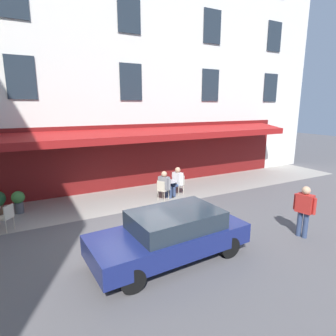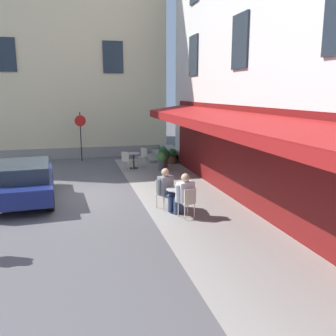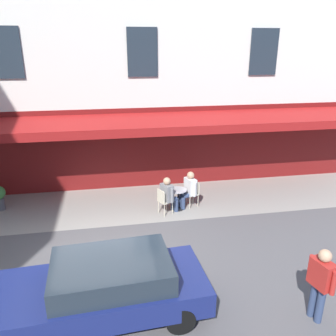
{
  "view_description": "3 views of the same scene",
  "coord_description": "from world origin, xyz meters",
  "px_view_note": "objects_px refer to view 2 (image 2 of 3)",
  "views": [
    {
      "loc": [
        3.26,
        8.07,
        4.1
      ],
      "look_at": [
        -2.32,
        -2.42,
        1.43
      ],
      "focal_mm": 29.71,
      "sensor_mm": 36.0,
      "label": 1
    },
    {
      "loc": [
        -12.9,
        0.3,
        3.62
      ],
      "look_at": [
        -2.68,
        -2.34,
        1.43
      ],
      "focal_mm": 39.22,
      "sensor_mm": 36.0,
      "label": 2
    },
    {
      "loc": [
        -0.36,
        7.83,
        5.41
      ],
      "look_at": [
        -2.35,
        -3.49,
        1.25
      ],
      "focal_mm": 36.05,
      "sensor_mm": 36.0,
      "label": 3
    }
  ],
  "objects_px": {
    "no_parking_sign": "(80,128)",
    "potted_plant_under_sign": "(163,153)",
    "cafe_table_mid_terrace": "(176,197)",
    "cafe_chair_cream_under_awning": "(143,155)",
    "seated_patron_in_white": "(184,193)",
    "parked_car_navy": "(25,180)",
    "cafe_chair_cream_kerbside": "(127,159)",
    "potted_plant_entrance_left": "(162,160)",
    "potted_plant_mid_terrace": "(164,156)",
    "seated_companion_in_grey": "(167,188)",
    "cafe_chair_cream_facing_street": "(162,191)",
    "cafe_chair_cream_by_window": "(188,200)",
    "potted_plant_by_steps": "(172,156)",
    "cafe_table_near_entrance": "(134,158)"
  },
  "relations": [
    {
      "from": "cafe_chair_cream_kerbside",
      "to": "cafe_chair_cream_facing_street",
      "type": "distance_m",
      "value": 5.93
    },
    {
      "from": "potted_plant_entrance_left",
      "to": "cafe_chair_cream_facing_street",
      "type": "bearing_deg",
      "value": 166.65
    },
    {
      "from": "cafe_chair_cream_under_awning",
      "to": "potted_plant_entrance_left",
      "type": "height_order",
      "value": "cafe_chair_cream_under_awning"
    },
    {
      "from": "cafe_chair_cream_kerbside",
      "to": "potted_plant_entrance_left",
      "type": "distance_m",
      "value": 1.65
    },
    {
      "from": "cafe_chair_cream_kerbside",
      "to": "cafe_chair_cream_by_window",
      "type": "distance_m",
      "value": 7.13
    },
    {
      "from": "seated_patron_in_white",
      "to": "parked_car_navy",
      "type": "relative_size",
      "value": 0.3
    },
    {
      "from": "potted_plant_by_steps",
      "to": "parked_car_navy",
      "type": "bearing_deg",
      "value": 128.4
    },
    {
      "from": "cafe_chair_cream_under_awning",
      "to": "cafe_table_mid_terrace",
      "type": "bearing_deg",
      "value": 177.3
    },
    {
      "from": "potted_plant_under_sign",
      "to": "parked_car_navy",
      "type": "xyz_separation_m",
      "value": [
        -5.94,
        6.23,
        0.26
      ]
    },
    {
      "from": "cafe_chair_cream_under_awning",
      "to": "cafe_table_mid_terrace",
      "type": "xyz_separation_m",
      "value": [
        -7.33,
        0.35,
        -0.06
      ]
    },
    {
      "from": "cafe_chair_cream_under_awning",
      "to": "cafe_chair_cream_by_window",
      "type": "bearing_deg",
      "value": 178.9
    },
    {
      "from": "seated_patron_in_white",
      "to": "no_parking_sign",
      "type": "relative_size",
      "value": 0.51
    },
    {
      "from": "cafe_chair_cream_kerbside",
      "to": "seated_companion_in_grey",
      "type": "xyz_separation_m",
      "value": [
        -6.11,
        -0.39,
        0.15
      ]
    },
    {
      "from": "cafe_chair_cream_by_window",
      "to": "potted_plant_mid_terrace",
      "type": "height_order",
      "value": "potted_plant_mid_terrace"
    },
    {
      "from": "cafe_chair_cream_under_awning",
      "to": "cafe_chair_cream_facing_street",
      "type": "bearing_deg",
      "value": 174.65
    },
    {
      "from": "cafe_chair_cream_facing_street",
      "to": "potted_plant_entrance_left",
      "type": "xyz_separation_m",
      "value": [
        5.58,
        -1.32,
        -0.03
      ]
    },
    {
      "from": "cafe_table_near_entrance",
      "to": "cafe_chair_cream_kerbside",
      "type": "distance_m",
      "value": 0.63
    },
    {
      "from": "cafe_chair_cream_kerbside",
      "to": "cafe_chair_cream_under_awning",
      "type": "bearing_deg",
      "value": -47.52
    },
    {
      "from": "potted_plant_under_sign",
      "to": "potted_plant_by_steps",
      "type": "distance_m",
      "value": 0.81
    },
    {
      "from": "potted_plant_mid_terrace",
      "to": "seated_companion_in_grey",
      "type": "bearing_deg",
      "value": 166.98
    },
    {
      "from": "cafe_table_mid_terrace",
      "to": "cafe_chair_cream_by_window",
      "type": "height_order",
      "value": "cafe_chair_cream_by_window"
    },
    {
      "from": "cafe_table_mid_terrace",
      "to": "potted_plant_under_sign",
      "type": "bearing_deg",
      "value": -11.02
    },
    {
      "from": "cafe_chair_cream_kerbside",
      "to": "cafe_chair_cream_by_window",
      "type": "relative_size",
      "value": 1.0
    },
    {
      "from": "potted_plant_mid_terrace",
      "to": "cafe_table_near_entrance",
      "type": "bearing_deg",
      "value": 86.07
    },
    {
      "from": "cafe_chair_cream_by_window",
      "to": "potted_plant_by_steps",
      "type": "height_order",
      "value": "cafe_chair_cream_by_window"
    },
    {
      "from": "parked_car_navy",
      "to": "cafe_chair_cream_by_window",
      "type": "bearing_deg",
      "value": -122.73
    },
    {
      "from": "cafe_table_mid_terrace",
      "to": "cafe_chair_cream_kerbside",
      "type": "bearing_deg",
      "value": 5.12
    },
    {
      "from": "cafe_chair_cream_kerbside",
      "to": "seated_patron_in_white",
      "type": "bearing_deg",
      "value": -174.13
    },
    {
      "from": "cafe_chair_cream_facing_street",
      "to": "potted_plant_by_steps",
      "type": "distance_m",
      "value": 7.47
    },
    {
      "from": "no_parking_sign",
      "to": "potted_plant_entrance_left",
      "type": "xyz_separation_m",
      "value": [
        -3.44,
        -3.59,
        -1.27
      ]
    },
    {
      "from": "seated_patron_in_white",
      "to": "no_parking_sign",
      "type": "xyz_separation_m",
      "value": [
        9.97,
        2.68,
        1.09
      ]
    },
    {
      "from": "cafe_chair_cream_facing_street",
      "to": "potted_plant_mid_terrace",
      "type": "relative_size",
      "value": 0.99
    },
    {
      "from": "cafe_chair_cream_kerbside",
      "to": "potted_plant_by_steps",
      "type": "xyz_separation_m",
      "value": [
        1.19,
        -2.55,
        -0.16
      ]
    },
    {
      "from": "cafe_chair_cream_facing_street",
      "to": "no_parking_sign",
      "type": "distance_m",
      "value": 9.38
    },
    {
      "from": "potted_plant_by_steps",
      "to": "parked_car_navy",
      "type": "height_order",
      "value": "parked_car_navy"
    },
    {
      "from": "cafe_table_near_entrance",
      "to": "cafe_chair_cream_facing_street",
      "type": "xyz_separation_m",
      "value": [
        -6.4,
        0.12,
        0.06
      ]
    },
    {
      "from": "seated_patron_in_white",
      "to": "seated_companion_in_grey",
      "type": "bearing_deg",
      "value": 22.45
    },
    {
      "from": "cafe_table_near_entrance",
      "to": "potted_plant_under_sign",
      "type": "relative_size",
      "value": 0.92
    },
    {
      "from": "cafe_chair_cream_kerbside",
      "to": "potted_plant_mid_terrace",
      "type": "bearing_deg",
      "value": -78.81
    },
    {
      "from": "cafe_chair_cream_under_awning",
      "to": "potted_plant_mid_terrace",
      "type": "relative_size",
      "value": 0.99
    },
    {
      "from": "cafe_table_near_entrance",
      "to": "potted_plant_under_sign",
      "type": "height_order",
      "value": "potted_plant_under_sign"
    },
    {
      "from": "cafe_chair_cream_kerbside",
      "to": "seated_patron_in_white",
      "type": "distance_m",
      "value": 6.92
    },
    {
      "from": "cafe_table_mid_terrace",
      "to": "cafe_chair_cream_under_awning",
      "type": "bearing_deg",
      "value": -2.7
    },
    {
      "from": "cafe_chair_cream_kerbside",
      "to": "seated_patron_in_white",
      "type": "height_order",
      "value": "seated_patron_in_white"
    },
    {
      "from": "potted_plant_by_steps",
      "to": "parked_car_navy",
      "type": "distance_m",
      "value": 8.38
    },
    {
      "from": "no_parking_sign",
      "to": "potted_plant_under_sign",
      "type": "xyz_separation_m",
      "value": [
        -1.16,
        -4.19,
        -1.35
      ]
    },
    {
      "from": "cafe_table_near_entrance",
      "to": "cafe_chair_cream_by_window",
      "type": "xyz_separation_m",
      "value": [
        -7.56,
        -0.36,
        0.06
      ]
    },
    {
      "from": "cafe_table_near_entrance",
      "to": "potted_plant_under_sign",
      "type": "bearing_deg",
      "value": -51.08
    },
    {
      "from": "cafe_table_mid_terrace",
      "to": "potted_plant_mid_terrace",
      "type": "height_order",
      "value": "potted_plant_mid_terrace"
    },
    {
      "from": "seated_patron_in_white",
      "to": "cafe_chair_cream_under_awning",
      "type": "bearing_deg",
      "value": -1.62
    }
  ]
}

